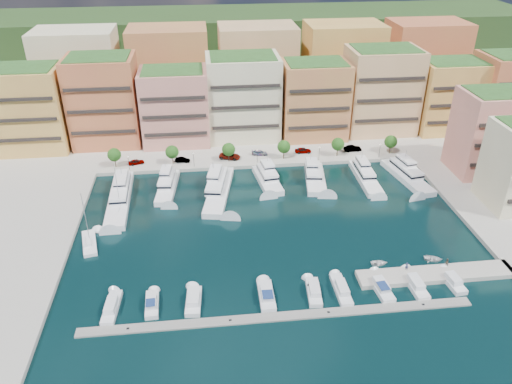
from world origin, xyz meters
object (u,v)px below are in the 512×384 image
(cruiser_2, at_px, (194,301))
(person_0, at_px, (407,266))
(tree_4, at_px, (338,144))
(cruiser_8, at_px, (415,284))
(tree_0, at_px, (114,155))
(tree_1, at_px, (172,152))
(sailboat_2, at_px, (121,211))
(tender_0, at_px, (379,263))
(cruiser_0, at_px, (112,308))
(cruiser_1, at_px, (152,305))
(cruiser_4, at_px, (266,296))
(yacht_1, at_px, (168,185))
(yacht_0, at_px, (120,195))
(tree_5, at_px, (391,142))
(lamppost_4, at_px, (380,148))
(tree_2, at_px, (229,149))
(yacht_3, at_px, (267,178))
(lamppost_0, at_px, (128,161))
(yacht_2, at_px, (219,188))
(sailboat_1, at_px, (89,244))
(car_4, at_px, (303,150))
(car_3, at_px, (260,153))
(tender_2, at_px, (433,259))
(lamppost_2, at_px, (257,154))
(yacht_4, at_px, (315,177))
(car_5, at_px, (353,148))
(cruiser_9, at_px, (452,281))
(yacht_6, at_px, (406,174))
(cruiser_6, at_px, (341,290))
(yacht_5, at_px, (365,175))
(car_0, at_px, (136,162))
(cruiser_5, at_px, (314,292))
(car_1, at_px, (182,160))
(lamppost_3, at_px, (319,151))
(tree_3, at_px, (284,147))
(car_2, at_px, (230,156))

(cruiser_2, xyz_separation_m, person_0, (42.74, 4.03, 1.36))
(tree_4, bearing_deg, cruiser_8, -89.50)
(tree_0, bearing_deg, tree_1, 0.00)
(sailboat_2, distance_m, tender_0, 62.35)
(cruiser_0, height_order, cruiser_1, cruiser_1)
(cruiser_4, relative_size, person_0, 4.61)
(cruiser_8, bearing_deg, yacht_1, 137.54)
(yacht_0, xyz_separation_m, sailboat_2, (0.79, -6.07, -0.89))
(tree_5, bearing_deg, lamppost_4, -150.10)
(tree_2, bearing_deg, yacht_3, -50.81)
(yacht_1, bearing_deg, cruiser_2, -81.75)
(lamppost_0, bearing_deg, cruiser_8, -42.68)
(yacht_2, relative_size, sailboat_1, 1.92)
(cruiser_8, distance_m, car_4, 62.15)
(yacht_2, bearing_deg, car_3, 55.79)
(tree_0, xyz_separation_m, tree_1, (16.00, 0.00, 0.00))
(tree_1, xyz_separation_m, person_0, (48.25, -54.05, -2.83))
(tree_1, relative_size, tender_2, 1.48)
(lamppost_2, distance_m, yacht_4, 17.98)
(car_5, bearing_deg, cruiser_9, 179.38)
(tree_5, distance_m, yacht_2, 54.24)
(lamppost_2, xyz_separation_m, yacht_6, (39.77, -11.77, -2.62))
(cruiser_6, relative_size, car_4, 1.86)
(cruiser_6, bearing_deg, car_3, 97.86)
(yacht_5, distance_m, cruiser_2, 64.71)
(cruiser_9, bearing_deg, tree_4, 98.04)
(lamppost_0, bearing_deg, car_0, 64.13)
(tender_0, bearing_deg, yacht_3, 27.01)
(tree_5, distance_m, car_3, 38.92)
(tree_5, relative_size, lamppost_0, 1.35)
(yacht_1, xyz_separation_m, cruiser_8, (49.57, -45.35, -0.54))
(cruiser_4, bearing_deg, yacht_1, 114.13)
(cruiser_5, xyz_separation_m, cruiser_6, (5.41, -0.01, -0.00))
(yacht_3, distance_m, car_1, 26.27)
(lamppost_3, distance_m, person_0, 52.17)
(yacht_6, distance_m, sailboat_1, 84.04)
(lamppost_4, relative_size, sailboat_2, 0.32)
(car_4, bearing_deg, lamppost_4, -102.11)
(tree_3, xyz_separation_m, cruiser_2, (-26.49, -58.08, -4.20))
(lamppost_3, xyz_separation_m, yacht_1, (-43.06, -10.45, -2.73))
(yacht_3, height_order, car_5, yacht_3)
(tree_1, height_order, sailboat_1, sailboat_1)
(lamppost_0, height_order, car_2, lamppost_0)
(tree_1, distance_m, lamppost_4, 60.05)
(tree_5, bearing_deg, cruiser_8, -104.93)
(yacht_6, bearing_deg, lamppost_4, 107.78)
(yacht_1, relative_size, yacht_3, 1.11)
(cruiser_5, distance_m, car_1, 64.49)
(yacht_3, height_order, cruiser_4, yacht_3)
(tree_5, relative_size, car_4, 1.16)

